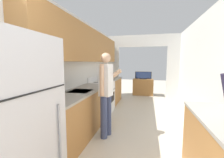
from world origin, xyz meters
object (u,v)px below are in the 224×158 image
person (106,93)px  tv_cabinet (143,87)px  knife (110,79)px  refrigerator (3,131)px  television (143,75)px  range_oven (102,96)px

person → tv_cabinet: 4.07m
knife → tv_cabinet: bearing=91.3°
refrigerator → knife: bearing=89.8°
television → knife: television is taller
television → person: bearing=-98.3°
refrigerator → tv_cabinet: (1.04, 5.71, -0.49)m
refrigerator → person: 1.77m
refrigerator → television: 5.76m
range_oven → tv_cabinet: size_ratio=1.16×
refrigerator → person: refrigerator is taller
person → television: person is taller
range_oven → person: (0.53, -1.43, 0.42)m
person → tv_cabinet: (0.58, 4.00, -0.51)m
tv_cabinet → knife: knife is taller
tv_cabinet → television: television is taller
range_oven → knife: size_ratio=3.55×
television → knife: bearing=-118.3°
refrigerator → television: (1.04, 5.67, 0.03)m
range_oven → television: television is taller
refrigerator → knife: 3.76m
range_oven → person: 1.58m
range_oven → television: (1.11, 2.52, 0.43)m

